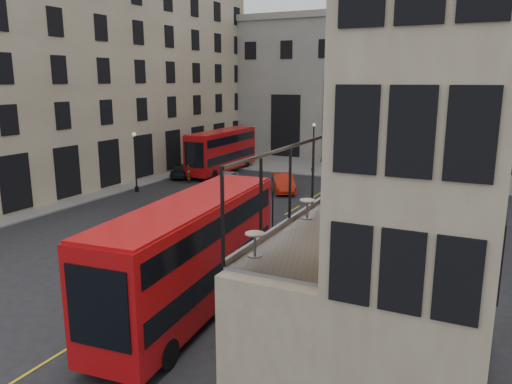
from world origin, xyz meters
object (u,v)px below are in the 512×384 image
at_px(traffic_light_far, 213,152).
at_px(bus_far, 222,149).
at_px(pedestrian_a, 217,163).
at_px(pedestrian_c, 330,158).
at_px(pedestrian_d, 403,168).
at_px(cafe_chair_c, 350,225).
at_px(car_c, 185,171).
at_px(cafe_table_far, 340,192).
at_px(pedestrian_b, 324,159).
at_px(car_a, 226,179).
at_px(car_b, 283,183).
at_px(bicycle, 187,224).
at_px(street_lamp_b, 313,151).
at_px(pedestrian_e, 189,173).
at_px(cafe_chair_d, 364,207).
at_px(traffic_light_near, 273,197).
at_px(cafe_table_mid, 307,206).
at_px(cyclist, 172,216).
at_px(street_lamp_a, 136,165).
at_px(cafe_chair_b, 360,221).
at_px(cafe_table_near, 255,241).
at_px(bus_near, 192,251).

xyz_separation_m(traffic_light_far, bus_far, (0.15, 1.70, 0.13)).
relative_size(pedestrian_a, pedestrian_c, 0.83).
height_order(pedestrian_d, cafe_chair_c, cafe_chair_c).
relative_size(car_c, cafe_table_far, 5.70).
bearing_deg(car_c, pedestrian_b, -148.57).
xyz_separation_m(car_a, pedestrian_d, (14.14, 12.25, 0.16)).
xyz_separation_m(car_b, pedestrian_b, (-0.65, 13.52, 0.17)).
bearing_deg(pedestrian_d, cafe_table_far, 159.28).
xyz_separation_m(bicycle, pedestrian_b, (0.60, 27.19, 0.55)).
relative_size(cafe_table_far, cafe_chair_c, 1.12).
bearing_deg(street_lamp_b, cafe_chair_c, -68.64).
distance_m(pedestrian_b, cafe_chair_c, 39.79).
xyz_separation_m(car_c, pedestrian_e, (2.03, -2.33, 0.28)).
bearing_deg(car_a, cafe_chair_d, -62.23).
xyz_separation_m(traffic_light_near, cafe_chair_d, (8.21, -9.58, 2.45)).
xyz_separation_m(pedestrian_d, cafe_table_mid, (2.17, -35.02, 4.23)).
bearing_deg(traffic_light_far, pedestrian_b, 45.45).
distance_m(traffic_light_far, pedestrian_a, 3.38).
height_order(street_lamp_b, bus_far, street_lamp_b).
bearing_deg(cyclist, street_lamp_a, 68.85).
distance_m(pedestrian_c, cafe_table_far, 37.51).
bearing_deg(cafe_table_far, cafe_chair_c, -67.65).
height_order(bus_far, cafe_chair_c, cafe_chair_c).
distance_m(traffic_light_far, bicycle, 19.93).
relative_size(pedestrian_d, cafe_chair_b, 1.97).
xyz_separation_m(traffic_light_near, car_b, (-4.19, 11.78, -1.62)).
relative_size(car_c, pedestrian_e, 2.45).
distance_m(street_lamp_b, car_a, 11.63).
xyz_separation_m(car_a, cafe_chair_d, (18.12, -21.18, 4.18)).
bearing_deg(car_c, street_lamp_a, 75.21).
bearing_deg(pedestrian_a, car_c, -77.41).
distance_m(pedestrian_b, pedestrian_e, 16.69).
relative_size(street_lamp_a, car_b, 1.10).
bearing_deg(cyclist, car_a, 32.43).
distance_m(bus_far, cafe_chair_b, 36.96).
height_order(car_a, cafe_table_near, cafe_table_near).
height_order(pedestrian_a, cafe_chair_b, cafe_chair_b).
relative_size(traffic_light_near, cafe_chair_d, 4.13).
relative_size(pedestrian_a, cafe_table_near, 2.07).
relative_size(bus_near, car_a, 3.04).
distance_m(bus_far, cafe_chair_c, 37.17).
height_order(traffic_light_near, pedestrian_d, traffic_light_near).
bearing_deg(pedestrian_a, bicycle, -42.59).
distance_m(traffic_light_near, street_lamp_a, 17.09).
bearing_deg(pedestrian_b, pedestrian_e, 168.88).
xyz_separation_m(cafe_table_near, cafe_table_far, (0.46, 7.24, 0.07)).
xyz_separation_m(traffic_light_near, pedestrian_d, (4.23, 23.84, -1.57)).
relative_size(traffic_light_near, bicycle, 2.38).
relative_size(bus_near, cafe_table_near, 17.00).
distance_m(pedestrian_a, pedestrian_d, 20.04).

